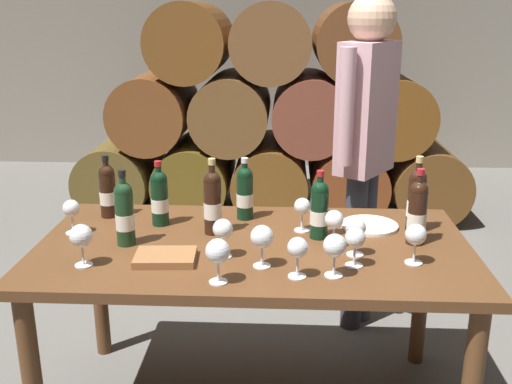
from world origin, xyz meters
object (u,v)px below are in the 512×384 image
at_px(wine_glass_6, 298,249).
at_px(wine_bottle_3, 160,197).
at_px(wine_bottle_6, 245,192).
at_px(wine_glass_4, 334,221).
at_px(wine_glass_8, 218,252).
at_px(serving_plate, 369,225).
at_px(wine_bottle_2, 319,209).
at_px(wine_bottle_1, 125,213).
at_px(wine_glass_3, 356,229).
at_px(wine_glass_10, 335,247).
at_px(wine_glass_9, 355,239).
at_px(wine_glass_0, 416,236).
at_px(wine_bottle_4, 213,202).
at_px(wine_bottle_7, 416,200).
at_px(wine_bottle_5, 417,212).
at_px(wine_glass_1, 302,208).
at_px(wine_bottle_0, 108,190).
at_px(wine_glass_2, 223,230).
at_px(wine_glass_11, 81,237).
at_px(wine_glass_5, 71,210).
at_px(sommelier_presenting, 365,135).
at_px(wine_glass_7, 262,238).
at_px(tasting_notebook, 165,257).
at_px(dining_table, 253,265).

bearing_deg(wine_glass_6, wine_bottle_3, 139.68).
height_order(wine_bottle_6, wine_glass_4, wine_bottle_6).
distance_m(wine_glass_8, serving_plate, 0.81).
bearing_deg(wine_bottle_2, wine_bottle_1, -171.80).
xyz_separation_m(wine_glass_6, serving_plate, (0.31, 0.50, -0.10)).
height_order(wine_glass_3, wine_glass_10, wine_glass_10).
relative_size(wine_glass_9, serving_plate, 0.61).
bearing_deg(wine_glass_6, wine_glass_0, 17.71).
bearing_deg(wine_bottle_4, wine_glass_3, -19.67).
relative_size(wine_bottle_3, wine_bottle_6, 1.02).
relative_size(wine_bottle_7, wine_glass_6, 2.18).
xyz_separation_m(wine_bottle_5, wine_glass_1, (-0.44, 0.11, -0.03)).
xyz_separation_m(wine_bottle_4, wine_bottle_5, (0.81, -0.07, -0.00)).
relative_size(wine_glass_3, wine_glass_9, 1.00).
height_order(wine_bottle_4, wine_glass_8, wine_bottle_4).
bearing_deg(wine_glass_10, wine_bottle_0, 149.35).
xyz_separation_m(wine_glass_2, wine_glass_10, (0.40, -0.14, 0.00)).
bearing_deg(wine_bottle_1, wine_glass_2, -14.86).
bearing_deg(wine_glass_1, wine_glass_11, -154.05).
xyz_separation_m(wine_glass_5, wine_glass_10, (1.04, -0.35, 0.01)).
bearing_deg(wine_glass_1, wine_bottle_5, -14.00).
bearing_deg(wine_glass_1, wine_glass_10, -76.80).
distance_m(wine_bottle_4, wine_glass_0, 0.81).
relative_size(wine_bottle_7, serving_plate, 1.33).
distance_m(wine_glass_9, wine_glass_11, 0.97).
bearing_deg(wine_bottle_5, wine_glass_9, -138.79).
relative_size(wine_bottle_0, wine_bottle_5, 0.92).
height_order(wine_bottle_2, sommelier_presenting, sommelier_presenting).
relative_size(wine_glass_4, serving_plate, 0.62).
bearing_deg(wine_glass_5, wine_glass_3, -8.35).
distance_m(wine_glass_4, wine_glass_6, 0.32).
height_order(wine_glass_7, wine_glass_10, wine_glass_7).
distance_m(wine_glass_5, wine_glass_8, 0.77).
xyz_separation_m(wine_bottle_0, wine_glass_0, (1.25, -0.44, -0.01)).
distance_m(wine_glass_2, tasting_notebook, 0.23).
bearing_deg(wine_bottle_6, wine_bottle_1, -144.18).
height_order(wine_glass_0, wine_glass_4, wine_glass_0).
xyz_separation_m(wine_glass_5, wine_glass_6, (0.91, -0.37, 0.00)).
bearing_deg(wine_glass_6, wine_bottle_1, 158.46).
xyz_separation_m(dining_table, wine_glass_2, (-0.11, -0.14, 0.20)).
xyz_separation_m(wine_bottle_5, wine_glass_7, (-0.59, -0.25, -0.02)).
bearing_deg(wine_glass_11, wine_bottle_2, 20.19).
bearing_deg(wine_glass_4, wine_glass_0, -27.60).
distance_m(wine_glass_8, wine_glass_11, 0.51).
bearing_deg(tasting_notebook, wine_glass_2, 9.22).
relative_size(wine_bottle_1, sommelier_presenting, 0.18).
bearing_deg(wine_bottle_7, wine_bottle_1, -170.11).
xyz_separation_m(wine_glass_2, wine_glass_9, (0.48, -0.06, -0.00)).
height_order(wine_glass_2, tasting_notebook, wine_glass_2).
relative_size(wine_bottle_5, wine_glass_2, 2.03).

